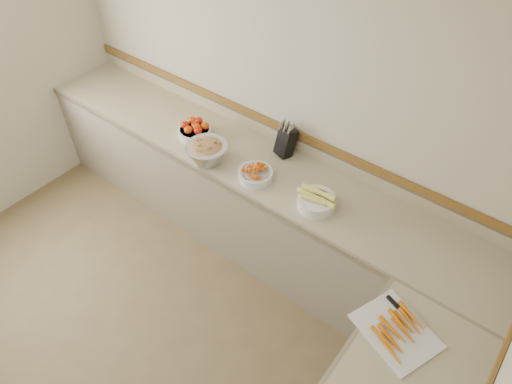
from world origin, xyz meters
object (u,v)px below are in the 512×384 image
Objects in this scene: knife_block at (286,141)px; cutting_board at (396,329)px; tomato_bowl at (195,130)px; rhubarb_bowl at (207,152)px; cherry_tomato_bowl at (255,174)px; corn_bowl at (317,200)px.

cutting_board is at bearing -32.57° from knife_block.
tomato_bowl is 0.33m from rhubarb_bowl.
cutting_board is at bearing -20.02° from cherry_tomato_bowl.
cherry_tomato_bowl is at bearing 159.98° from cutting_board.
rhubarb_bowl is at bearing -170.16° from cherry_tomato_bowl.
tomato_bowl is 0.53× the size of cutting_board.
knife_block is at bearing 146.25° from corn_bowl.
cutting_board is (1.33, -0.48, -0.03)m from cherry_tomato_bowl.
rhubarb_bowl is at bearing 166.49° from cutting_board.
rhubarb_bowl reaches higher than cherry_tomato_bowl.
cutting_board is (1.32, -0.85, -0.10)m from knife_block.
cherry_tomato_bowl reaches higher than tomato_bowl.
corn_bowl is at bearing 6.67° from rhubarb_bowl.
tomato_bowl is 1.18m from corn_bowl.
rhubarb_bowl is 0.63× the size of cutting_board.
cherry_tomato_bowl is (0.69, -0.10, -0.01)m from tomato_bowl.
cherry_tomato_bowl is at bearing -90.99° from knife_block.
rhubarb_bowl is 1.78m from cutting_board.
cherry_tomato_bowl is at bearing 9.84° from rhubarb_bowl.
knife_block is 0.59m from corn_bowl.
cherry_tomato_bowl reaches higher than cutting_board.
tomato_bowl is 0.92× the size of corn_bowl.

